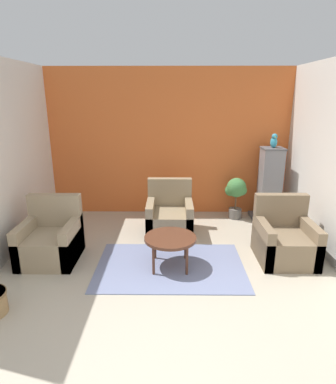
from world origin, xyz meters
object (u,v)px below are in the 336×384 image
(armchair_left, at_px, (51,241))
(armchair_middle, at_px, (170,217))
(armchair_right, at_px, (284,240))
(coffee_table, at_px, (170,240))
(parrot, at_px, (274,141))
(potted_plant, at_px, (236,192))
(birdcage, at_px, (269,187))

(armchair_left, height_order, armchair_middle, same)
(armchair_right, bearing_deg, coffee_table, -171.12)
(armchair_left, relative_size, armchair_right, 1.00)
(parrot, xyz_separation_m, potted_plant, (-0.60, 0.06, -0.97))
(birdcage, bearing_deg, armchair_middle, -161.51)
(armchair_right, xyz_separation_m, potted_plant, (-0.40, 1.60, 0.24))
(armchair_left, distance_m, armchair_right, 3.34)
(armchair_left, xyz_separation_m, birdcage, (3.55, 1.58, 0.36))
(parrot, relative_size, potted_plant, 0.32)
(armchair_middle, bearing_deg, potted_plant, 28.72)
(coffee_table, height_order, potted_plant, potted_plant)
(armchair_left, distance_m, parrot, 4.07)
(armchair_middle, xyz_separation_m, birdcage, (1.85, 0.62, 0.36))
(armchair_left, bearing_deg, armchair_right, 0.70)
(armchair_right, bearing_deg, parrot, 82.40)
(coffee_table, distance_m, birdcage, 2.58)
(parrot, bearing_deg, armchair_middle, -161.45)
(armchair_left, bearing_deg, armchair_middle, 29.50)
(armchair_middle, xyz_separation_m, parrot, (1.85, 0.62, 1.21))
(armchair_right, height_order, armchair_middle, same)
(armchair_left, bearing_deg, potted_plant, 29.17)
(armchair_right, distance_m, parrot, 1.97)
(coffee_table, bearing_deg, potted_plant, 56.33)
(armchair_left, xyz_separation_m, armchair_middle, (1.69, 0.96, 0.00))
(birdcage, relative_size, parrot, 5.35)
(parrot, height_order, potted_plant, parrot)
(armchair_right, distance_m, armchair_middle, 1.89)
(armchair_middle, distance_m, potted_plant, 1.45)
(armchair_middle, bearing_deg, armchair_right, -29.08)
(coffee_table, relative_size, potted_plant, 0.89)
(armchair_middle, relative_size, parrot, 3.46)
(armchair_middle, xyz_separation_m, potted_plant, (1.25, 0.69, 0.24))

